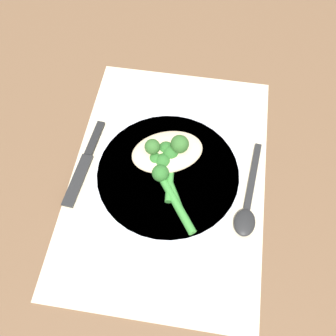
{
  "coord_description": "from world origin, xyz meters",
  "views": [
    {
      "loc": [
        -0.32,
        -0.05,
        0.6
      ],
      "look_at": [
        0.0,
        0.0,
        0.03
      ],
      "focal_mm": 42.0,
      "sensor_mm": 36.0,
      "label": 1
    }
  ],
  "objects_px": {
    "spoon": "(247,210)",
    "broccoli_stalk_front": "(170,156)",
    "plate": "(168,174)",
    "chicken_fillet": "(167,152)",
    "knife": "(86,161)",
    "broccoli_stalk_rear": "(164,165)",
    "broccoli_stalk_right": "(167,184)"
  },
  "relations": [
    {
      "from": "chicken_fillet",
      "to": "broccoli_stalk_rear",
      "type": "relative_size",
      "value": 1.24
    },
    {
      "from": "plate",
      "to": "spoon",
      "type": "relative_size",
      "value": 1.36
    },
    {
      "from": "broccoli_stalk_rear",
      "to": "spoon",
      "type": "distance_m",
      "value": 0.16
    },
    {
      "from": "spoon",
      "to": "broccoli_stalk_front",
      "type": "bearing_deg",
      "value": -20.95
    },
    {
      "from": "broccoli_stalk_front",
      "to": "knife",
      "type": "xyz_separation_m",
      "value": [
        -0.02,
        0.15,
        -0.03
      ]
    },
    {
      "from": "broccoli_stalk_rear",
      "to": "knife",
      "type": "height_order",
      "value": "broccoli_stalk_rear"
    },
    {
      "from": "chicken_fillet",
      "to": "broccoli_stalk_rear",
      "type": "distance_m",
      "value": 0.03
    },
    {
      "from": "chicken_fillet",
      "to": "broccoli_stalk_front",
      "type": "height_order",
      "value": "broccoli_stalk_front"
    },
    {
      "from": "broccoli_stalk_rear",
      "to": "knife",
      "type": "relative_size",
      "value": 0.66
    },
    {
      "from": "broccoli_stalk_right",
      "to": "knife",
      "type": "xyz_separation_m",
      "value": [
        0.03,
        0.15,
        -0.02
      ]
    },
    {
      "from": "chicken_fillet",
      "to": "broccoli_stalk_rear",
      "type": "height_order",
      "value": "broccoli_stalk_rear"
    },
    {
      "from": "plate",
      "to": "spoon",
      "type": "distance_m",
      "value": 0.14
    },
    {
      "from": "chicken_fillet",
      "to": "spoon",
      "type": "relative_size",
      "value": 0.8
    },
    {
      "from": "broccoli_stalk_rear",
      "to": "broccoli_stalk_front",
      "type": "bearing_deg",
      "value": 36.94
    },
    {
      "from": "broccoli_stalk_rear",
      "to": "spoon",
      "type": "bearing_deg",
      "value": -47.29
    },
    {
      "from": "broccoli_stalk_front",
      "to": "plate",
      "type": "bearing_deg",
      "value": -95.28
    },
    {
      "from": "plate",
      "to": "chicken_fillet",
      "type": "relative_size",
      "value": 1.7
    },
    {
      "from": "broccoli_stalk_right",
      "to": "plate",
      "type": "bearing_deg",
      "value": 59.6
    },
    {
      "from": "chicken_fillet",
      "to": "broccoli_stalk_right",
      "type": "xyz_separation_m",
      "value": [
        -0.06,
        -0.01,
        -0.0
      ]
    },
    {
      "from": "broccoli_stalk_rear",
      "to": "spoon",
      "type": "xyz_separation_m",
      "value": [
        -0.05,
        -0.15,
        -0.02
      ]
    },
    {
      "from": "spoon",
      "to": "plate",
      "type": "bearing_deg",
      "value": -12.15
    },
    {
      "from": "broccoli_stalk_front",
      "to": "spoon",
      "type": "height_order",
      "value": "broccoli_stalk_front"
    },
    {
      "from": "plate",
      "to": "chicken_fillet",
      "type": "xyz_separation_m",
      "value": [
        0.03,
        0.01,
        0.02
      ]
    },
    {
      "from": "chicken_fillet",
      "to": "spoon",
      "type": "bearing_deg",
      "value": -118.57
    },
    {
      "from": "plate",
      "to": "broccoli_stalk_front",
      "type": "bearing_deg",
      "value": -0.21
    },
    {
      "from": "chicken_fillet",
      "to": "broccoli_stalk_rear",
      "type": "bearing_deg",
      "value": 175.42
    },
    {
      "from": "broccoli_stalk_front",
      "to": "broccoli_stalk_rear",
      "type": "distance_m",
      "value": 0.02
    },
    {
      "from": "plate",
      "to": "broccoli_stalk_rear",
      "type": "xyz_separation_m",
      "value": [
        0.01,
        0.01,
        0.02
      ]
    },
    {
      "from": "chicken_fillet",
      "to": "broccoli_stalk_right",
      "type": "distance_m",
      "value": 0.06
    },
    {
      "from": "broccoli_stalk_front",
      "to": "spoon",
      "type": "bearing_deg",
      "value": -32.06
    },
    {
      "from": "broccoli_stalk_front",
      "to": "broccoli_stalk_right",
      "type": "height_order",
      "value": "broccoli_stalk_front"
    },
    {
      "from": "spoon",
      "to": "broccoli_stalk_rear",
      "type": "bearing_deg",
      "value": -13.48
    }
  ]
}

